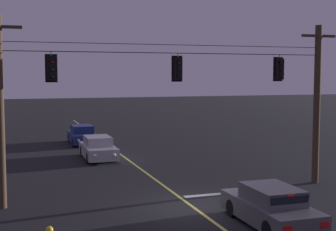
# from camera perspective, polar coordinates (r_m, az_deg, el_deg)

# --- Properties ---
(ground_plane) EXTENTS (180.00, 180.00, 0.00)m
(ground_plane) POSITION_cam_1_polar(r_m,az_deg,el_deg) (19.39, 2.87, -10.69)
(ground_plane) COLOR black
(lane_centre_stripe) EXTENTS (0.14, 60.00, 0.01)m
(lane_centre_stripe) POSITION_cam_1_polar(r_m,az_deg,el_deg) (26.88, -3.32, -6.28)
(lane_centre_stripe) COLOR #D1C64C
(lane_centre_stripe) RESTS_ON ground
(stop_bar_paint) EXTENTS (3.40, 0.36, 0.01)m
(stop_bar_paint) POSITION_cam_1_polar(r_m,az_deg,el_deg) (21.41, 6.25, -9.20)
(stop_bar_paint) COLOR silver
(stop_bar_paint) RESTS_ON ground
(signal_span_assembly) EXTENTS (16.04, 0.32, 7.51)m
(signal_span_assembly) POSITION_cam_1_polar(r_m,az_deg,el_deg) (20.67, 0.86, 1.27)
(signal_span_assembly) COLOR #423021
(signal_span_assembly) RESTS_ON ground
(traffic_light_leftmost) EXTENTS (0.48, 0.41, 1.22)m
(traffic_light_leftmost) POSITION_cam_1_polar(r_m,az_deg,el_deg) (19.56, -13.62, 5.48)
(traffic_light_leftmost) COLOR black
(traffic_light_left_inner) EXTENTS (0.48, 0.41, 1.22)m
(traffic_light_left_inner) POSITION_cam_1_polar(r_m,az_deg,el_deg) (20.65, 1.20, 5.58)
(traffic_light_left_inner) COLOR black
(traffic_light_centre) EXTENTS (0.48, 0.41, 1.22)m
(traffic_light_centre) POSITION_cam_1_polar(r_m,az_deg,el_deg) (22.77, 13.09, 5.39)
(traffic_light_centre) COLOR black
(car_waiting_near_lane) EXTENTS (1.80, 4.33, 1.39)m
(car_waiting_near_lane) POSITION_cam_1_polar(r_m,az_deg,el_deg) (17.22, 12.05, -10.56)
(car_waiting_near_lane) COLOR #4C4C51
(car_waiting_near_lane) RESTS_ON ground
(car_oncoming_lead) EXTENTS (1.80, 4.42, 1.39)m
(car_oncoming_lead) POSITION_cam_1_polar(r_m,az_deg,el_deg) (30.09, -8.27, -3.88)
(car_oncoming_lead) COLOR #A5A5AD
(car_oncoming_lead) RESTS_ON ground
(car_oncoming_trailing) EXTENTS (1.80, 4.42, 1.39)m
(car_oncoming_trailing) POSITION_cam_1_polar(r_m,az_deg,el_deg) (36.82, -10.11, -2.30)
(car_oncoming_trailing) COLOR navy
(car_oncoming_trailing) RESTS_ON ground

